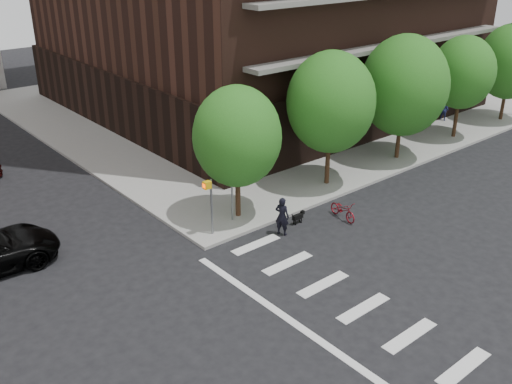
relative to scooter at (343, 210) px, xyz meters
name	(u,v)px	position (x,y,z in m)	size (l,w,h in m)	color
ground	(303,344)	(-7.73, -5.31, -0.45)	(120.00, 120.00, 0.00)	black
sidewalk_ne	(282,96)	(12.77, 18.19, -0.38)	(39.00, 33.00, 0.15)	gray
crosswalk	(349,317)	(-5.53, -5.31, -0.45)	(3.85, 13.00, 0.01)	silver
tree_a	(237,137)	(-3.73, 3.19, 3.59)	(4.00, 4.00, 5.90)	#301E11
tree_b	(331,102)	(2.27, 3.19, 4.09)	(4.50, 4.50, 6.65)	#301E11
tree_c	(404,86)	(8.27, 3.19, 4.00)	(5.00, 5.00, 6.80)	#301E11
tree_d	(463,73)	(14.27, 3.19, 3.89)	(4.00, 4.00, 6.20)	#301E11
tree_e	(511,62)	(20.27, 3.19, 3.79)	(4.50, 4.50, 6.35)	#301E11
pedestrian_signal	(216,196)	(-5.42, 2.62, 1.40)	(2.18, 0.67, 2.60)	slate
scooter	(343,210)	(0.00, 0.00, 0.00)	(0.60, 1.72, 0.90)	maroon
dog_walker	(282,216)	(-3.23, 0.69, 0.44)	(0.43, 0.65, 1.79)	black
dog	(298,216)	(-1.95, 0.98, -0.09)	(0.66, 0.19, 0.57)	black
pedestrian_far	(444,110)	(16.81, 5.69, 0.47)	(0.59, 0.75, 1.55)	navy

